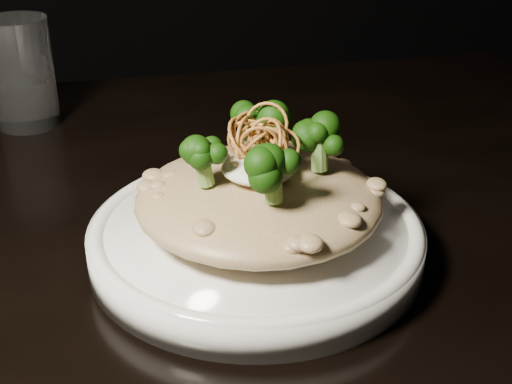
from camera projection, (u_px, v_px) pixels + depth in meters
table at (137, 309)px, 0.63m from camera, size 1.10×0.80×0.75m
plate at (256, 240)px, 0.55m from camera, size 0.26×0.26×0.03m
risotto at (259, 199)px, 0.54m from camera, size 0.19×0.19×0.04m
broccoli at (262, 152)px, 0.52m from camera, size 0.11×0.11×0.04m
cheese at (258, 168)px, 0.52m from camera, size 0.05×0.05×0.02m
shallots at (256, 136)px, 0.52m from camera, size 0.05×0.05×0.03m
drinking_glass at (22, 73)px, 0.77m from camera, size 0.07×0.07×0.12m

